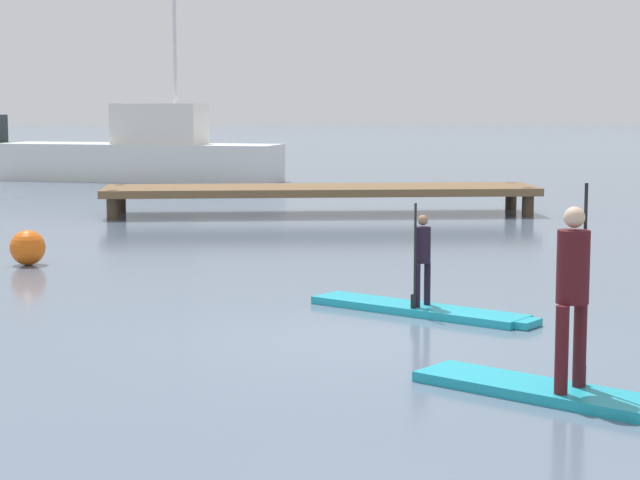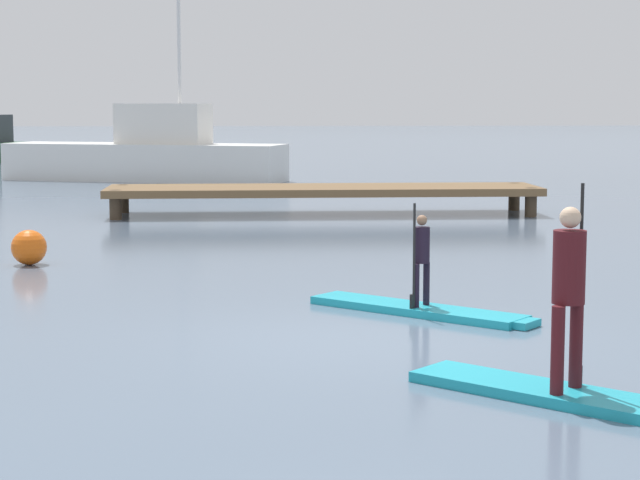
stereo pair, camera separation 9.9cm
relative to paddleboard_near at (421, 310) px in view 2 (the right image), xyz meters
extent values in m
plane|color=slate|center=(-1.05, -1.60, -0.05)|extent=(240.00, 240.00, 0.00)
cube|color=#1E9EB2|center=(-0.06, 0.05, 0.00)|extent=(2.61, 2.42, 0.10)
cube|color=#1E9EB2|center=(1.09, -0.97, 0.00)|extent=(0.45, 0.47, 0.09)
cylinder|color=black|center=(0.08, 0.09, 0.33)|extent=(0.08, 0.08, 0.55)
cylinder|color=black|center=(-0.08, -0.09, 0.33)|extent=(0.08, 0.08, 0.55)
cylinder|color=black|center=(0.00, 0.00, 0.83)|extent=(0.29, 0.29, 0.46)
sphere|color=#8C664C|center=(0.00, 0.00, 1.15)|extent=(0.13, 0.13, 0.13)
cylinder|color=black|center=(-0.11, -0.13, 0.71)|extent=(0.03, 0.03, 1.33)
cube|color=black|center=(-0.11, -0.13, 0.14)|extent=(0.12, 0.12, 0.18)
cube|color=#1E9EB2|center=(0.82, -4.48, 0.00)|extent=(2.99, 2.92, 0.10)
cylinder|color=#4C1419|center=(0.75, -4.17, 0.45)|extent=(0.12, 0.12, 0.79)
cylinder|color=#4C1419|center=(0.51, -4.42, 0.45)|extent=(0.12, 0.12, 0.79)
cylinder|color=#4C1419|center=(0.63, -4.30, 1.17)|extent=(0.41, 0.41, 0.65)
sphere|color=beige|center=(0.63, -4.30, 1.61)|extent=(0.19, 0.19, 0.19)
cylinder|color=black|center=(0.78, -4.14, 0.98)|extent=(0.03, 0.03, 1.85)
cube|color=black|center=(0.78, -4.14, 0.14)|extent=(0.12, 0.12, 0.18)
cube|color=silver|center=(-5.65, 25.24, 0.59)|extent=(9.95, 5.30, 1.27)
cube|color=white|center=(-4.96, 25.00, 1.91)|extent=(3.37, 2.38, 1.37)
cylinder|color=silver|center=(-4.38, 24.80, 5.37)|extent=(0.12, 0.12, 5.54)
cube|color=#2D5638|center=(-13.21, 38.38, 0.40)|extent=(6.66, 3.57, 0.89)
cube|color=brown|center=(-0.34, 12.89, 0.54)|extent=(10.29, 2.25, 0.18)
cylinder|color=#473828|center=(-5.18, 12.06, 0.29)|extent=(0.28, 0.28, 0.68)
cylinder|color=#473828|center=(-5.18, 13.72, 0.29)|extent=(0.28, 0.28, 0.68)
cylinder|color=#473828|center=(4.51, 12.06, 0.29)|extent=(0.28, 0.28, 0.68)
cylinder|color=#473828|center=(4.51, 13.72, 0.29)|extent=(0.28, 0.28, 0.68)
sphere|color=orange|center=(-5.79, 4.78, 0.24)|extent=(0.58, 0.58, 0.58)
camera|label=1|loc=(-2.33, -14.02, 2.61)|focal=63.47mm
camera|label=2|loc=(-2.24, -14.02, 2.61)|focal=63.47mm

